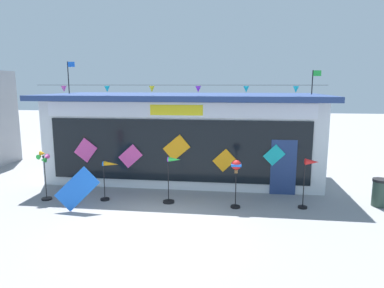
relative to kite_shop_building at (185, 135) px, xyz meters
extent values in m
plane|color=gray|center=(0.01, -5.50, -1.79)|extent=(80.00, 80.00, 0.00)
cube|color=silver|center=(0.00, 0.05, -0.12)|extent=(10.73, 4.05, 3.34)
cube|color=navy|center=(0.00, -0.35, 1.64)|extent=(11.13, 4.86, 0.20)
cube|color=silver|center=(0.00, -2.01, 1.22)|extent=(9.87, 0.08, 0.54)
cube|color=yellow|center=(0.00, -2.04, 1.22)|extent=(1.93, 0.04, 0.38)
cube|color=black|center=(0.00, -2.00, -0.29)|extent=(9.66, 0.06, 2.31)
cube|color=navy|center=(3.86, -2.01, -0.79)|extent=(0.90, 0.07, 2.00)
cube|color=#EA4CA3|center=(-3.52, -2.06, -0.34)|extent=(0.95, 0.03, 0.96)
cube|color=#EA4CA3|center=(-1.76, -2.06, -0.53)|extent=(0.95, 0.03, 0.93)
cube|color=orange|center=(0.00, -2.06, -0.17)|extent=(1.03, 0.03, 1.00)
cube|color=orange|center=(1.76, -2.06, -0.59)|extent=(0.87, 0.03, 0.87)
cube|color=#19B7BC|center=(3.52, -2.06, -0.34)|extent=(0.79, 0.03, 0.78)
cylinder|color=black|center=(0.00, -2.31, 2.11)|extent=(10.30, 0.01, 0.01)
cone|color=#EA4CA3|center=(-4.12, -2.31, 1.97)|extent=(0.20, 0.20, 0.22)
cone|color=#19B7BC|center=(-2.47, -2.31, 1.97)|extent=(0.20, 0.20, 0.22)
cone|color=yellow|center=(-0.83, -2.31, 1.97)|extent=(0.20, 0.20, 0.22)
cone|color=purple|center=(0.82, -2.31, 1.97)|extent=(0.20, 0.20, 0.22)
cone|color=#19B7BC|center=(2.47, -2.31, 1.97)|extent=(0.20, 0.20, 0.22)
cone|color=#19B7BC|center=(4.11, -2.31, 1.97)|extent=(0.20, 0.20, 0.22)
cylinder|color=black|center=(-5.12, 0.05, 2.42)|extent=(0.04, 0.04, 1.36)
cube|color=blue|center=(-4.96, 0.05, 2.98)|extent=(0.32, 0.02, 0.22)
cylinder|color=black|center=(5.11, 0.05, 2.22)|extent=(0.04, 0.04, 0.94)
cube|color=green|center=(5.27, 0.05, 2.57)|extent=(0.32, 0.02, 0.22)
cylinder|color=black|center=(-4.29, -3.67, -1.76)|extent=(0.35, 0.35, 0.06)
cylinder|color=black|center=(-4.29, -3.67, -1.03)|extent=(0.03, 0.03, 1.52)
cylinder|color=black|center=(-4.29, -3.71, -0.27)|extent=(0.06, 0.04, 0.06)
cone|color=#EA4CA3|center=(-4.17, -3.71, -0.27)|extent=(0.17, 0.18, 0.17)
cone|color=orange|center=(-4.29, -3.71, -0.15)|extent=(0.18, 0.17, 0.17)
cone|color=green|center=(-4.40, -3.71, -0.27)|extent=(0.17, 0.18, 0.17)
cone|color=green|center=(-4.29, -3.71, -0.38)|extent=(0.18, 0.17, 0.17)
cylinder|color=black|center=(-2.27, -3.46, -1.76)|extent=(0.30, 0.30, 0.06)
cylinder|color=black|center=(-2.27, -3.46, -1.15)|extent=(0.03, 0.03, 1.28)
cone|color=orange|center=(-2.00, -3.46, -0.51)|extent=(0.56, 0.24, 0.16)
cylinder|color=blue|center=(-2.27, -3.46, -0.51)|extent=(0.03, 0.16, 0.16)
cylinder|color=black|center=(-0.05, -3.42, -1.76)|extent=(0.39, 0.39, 0.06)
cylinder|color=black|center=(-0.05, -3.42, -1.04)|extent=(0.03, 0.03, 1.49)
cone|color=green|center=(0.16, -3.42, -0.30)|extent=(0.42, 0.18, 0.16)
cylinder|color=purple|center=(-0.05, -3.42, -0.30)|extent=(0.03, 0.16, 0.16)
cylinder|color=black|center=(2.19, -3.61, -1.76)|extent=(0.31, 0.31, 0.06)
cylinder|color=black|center=(2.19, -3.61, -1.16)|extent=(0.03, 0.03, 1.26)
sphere|color=red|center=(2.19, -3.61, -0.37)|extent=(0.32, 0.32, 0.32)
cube|color=blue|center=(2.19, -3.61, -0.37)|extent=(0.32, 0.32, 0.07)
cube|color=brown|center=(2.19, -3.61, -0.59)|extent=(0.10, 0.10, 0.10)
cylinder|color=black|center=(4.33, -3.38, -1.76)|extent=(0.29, 0.29, 0.06)
cylinder|color=black|center=(4.33, -3.38, -1.03)|extent=(0.03, 0.03, 1.53)
cone|color=red|center=(4.54, -3.38, -0.26)|extent=(0.42, 0.22, 0.21)
cylinder|color=red|center=(4.33, -3.38, -0.26)|extent=(0.03, 0.16, 0.16)
cylinder|color=#2D4238|center=(6.85, -2.85, -1.38)|extent=(0.48, 0.48, 0.83)
cylinder|color=black|center=(6.85, -2.85, -0.92)|extent=(0.52, 0.52, 0.08)
cube|color=blue|center=(-2.74, -4.51, -1.09)|extent=(1.41, 0.32, 1.41)
camera|label=1|loc=(2.17, -14.31, 2.15)|focal=32.20mm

